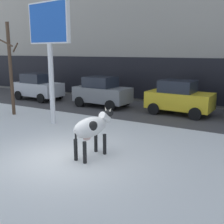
{
  "coord_description": "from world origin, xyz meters",
  "views": [
    {
      "loc": [
        5.68,
        -6.68,
        3.42
      ],
      "look_at": [
        0.36,
        2.42,
        1.1
      ],
      "focal_mm": 44.61,
      "sensor_mm": 36.0,
      "label": 1
    }
  ],
  "objects_px": {
    "car_silver_hatchback": "(38,87)",
    "car_grey_hatchback": "(102,92)",
    "car_yellow_hatchback": "(179,98)",
    "bare_tree_right_lot": "(10,68)",
    "billboard": "(49,31)",
    "cow_holstein": "(92,127)"
  },
  "relations": [
    {
      "from": "cow_holstein",
      "to": "bare_tree_right_lot",
      "type": "xyz_separation_m",
      "value": [
        -7.25,
        3.0,
        1.54
      ]
    },
    {
      "from": "billboard",
      "to": "car_yellow_hatchback",
      "type": "height_order",
      "value": "billboard"
    },
    {
      "from": "cow_holstein",
      "to": "car_silver_hatchback",
      "type": "distance_m",
      "value": 11.95
    },
    {
      "from": "cow_holstein",
      "to": "car_yellow_hatchback",
      "type": "bearing_deg",
      "value": 86.03
    },
    {
      "from": "car_silver_hatchback",
      "to": "car_grey_hatchback",
      "type": "bearing_deg",
      "value": 1.75
    },
    {
      "from": "billboard",
      "to": "car_grey_hatchback",
      "type": "relative_size",
      "value": 1.56
    },
    {
      "from": "cow_holstein",
      "to": "bare_tree_right_lot",
      "type": "relative_size",
      "value": 0.39
    },
    {
      "from": "billboard",
      "to": "car_grey_hatchback",
      "type": "distance_m",
      "value": 5.81
    },
    {
      "from": "cow_holstein",
      "to": "car_grey_hatchback",
      "type": "bearing_deg",
      "value": 120.16
    },
    {
      "from": "car_yellow_hatchback",
      "to": "car_grey_hatchback",
      "type": "bearing_deg",
      "value": -176.29
    },
    {
      "from": "car_silver_hatchback",
      "to": "car_yellow_hatchback",
      "type": "xyz_separation_m",
      "value": [
        10.08,
        0.47,
        0.0
      ]
    },
    {
      "from": "car_silver_hatchback",
      "to": "bare_tree_right_lot",
      "type": "xyz_separation_m",
      "value": [
        2.3,
        -4.19,
        1.62
      ]
    },
    {
      "from": "car_grey_hatchback",
      "to": "car_yellow_hatchback",
      "type": "distance_m",
      "value": 4.81
    },
    {
      "from": "billboard",
      "to": "bare_tree_right_lot",
      "type": "distance_m",
      "value": 3.66
    },
    {
      "from": "billboard",
      "to": "car_yellow_hatchback",
      "type": "bearing_deg",
      "value": 47.58
    },
    {
      "from": "cow_holstein",
      "to": "car_grey_hatchback",
      "type": "relative_size",
      "value": 0.54
    },
    {
      "from": "car_silver_hatchback",
      "to": "bare_tree_right_lot",
      "type": "relative_size",
      "value": 0.73
    },
    {
      "from": "car_yellow_hatchback",
      "to": "cow_holstein",
      "type": "bearing_deg",
      "value": -93.97
    },
    {
      "from": "car_grey_hatchback",
      "to": "bare_tree_right_lot",
      "type": "distance_m",
      "value": 5.51
    },
    {
      "from": "car_silver_hatchback",
      "to": "bare_tree_right_lot",
      "type": "bearing_deg",
      "value": -61.21
    },
    {
      "from": "car_silver_hatchback",
      "to": "car_grey_hatchback",
      "type": "relative_size",
      "value": 1.0
    },
    {
      "from": "car_silver_hatchback",
      "to": "car_yellow_hatchback",
      "type": "relative_size",
      "value": 1.0
    }
  ]
}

